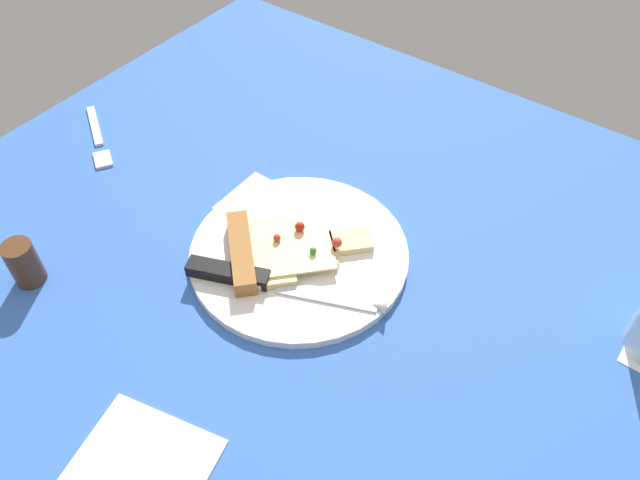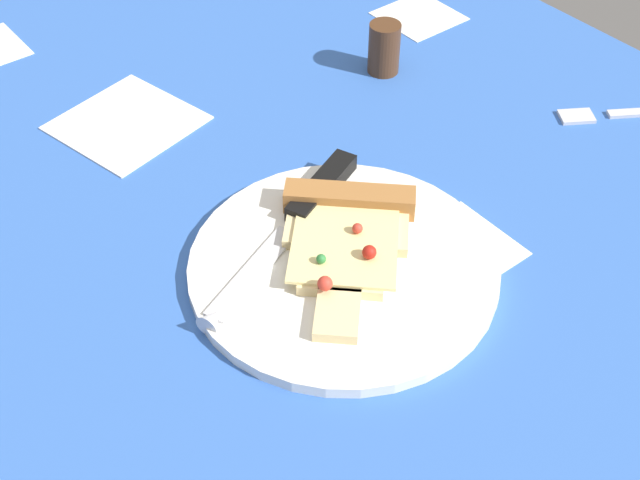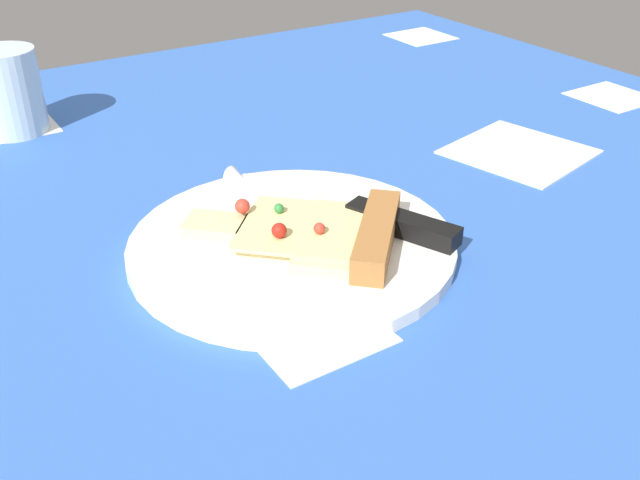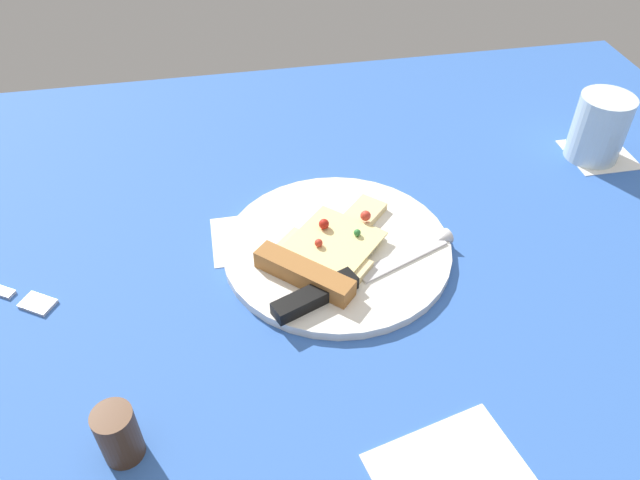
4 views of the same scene
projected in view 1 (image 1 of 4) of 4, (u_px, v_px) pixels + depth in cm
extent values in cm
cube|color=#3360B7|center=(296.00, 331.00, 72.42)|extent=(112.99, 112.99, 3.00)
cube|color=white|center=(259.00, 204.00, 84.62)|extent=(9.00, 9.00, 0.20)
cylinder|color=white|center=(299.00, 254.00, 77.73)|extent=(27.09, 27.09, 1.13)
cube|color=beige|center=(266.00, 252.00, 76.47)|extent=(11.94, 12.10, 1.00)
cube|color=beige|center=(311.00, 246.00, 77.12)|extent=(9.02, 9.07, 1.00)
cube|color=beige|center=(351.00, 241.00, 77.70)|extent=(6.25, 6.20, 1.00)
cube|color=#EDD88C|center=(291.00, 245.00, 76.34)|extent=(13.59, 13.56, 0.30)
cube|color=#9E6633|center=(241.00, 252.00, 75.68)|extent=(10.18, 10.47, 2.20)
sphere|color=red|center=(277.00, 238.00, 76.37)|extent=(0.94, 0.94, 0.94)
sphere|color=red|center=(337.00, 243.00, 75.61)|extent=(1.27, 1.27, 1.27)
sphere|color=#2D7A38|center=(313.00, 251.00, 75.02)|extent=(0.85, 0.85, 0.85)
sphere|color=#B21E14|center=(300.00, 227.00, 77.41)|extent=(1.23, 1.23, 1.23)
cube|color=silver|center=(327.00, 296.00, 72.41)|extent=(6.44, 11.85, 0.30)
cone|color=silver|center=(378.00, 306.00, 71.44)|extent=(2.61, 2.61, 2.00)
cube|color=black|center=(228.00, 273.00, 73.86)|extent=(5.86, 10.08, 1.60)
cylinder|color=#4C2D19|center=(24.00, 263.00, 73.56)|extent=(3.57, 3.57, 5.91)
cube|color=silver|center=(94.00, 125.00, 95.55)|extent=(6.36, 9.09, 0.80)
cube|color=silver|center=(103.00, 158.00, 90.21)|extent=(3.95, 4.33, 0.80)
cube|color=white|center=(135.00, 475.00, 59.46)|extent=(15.58, 15.58, 0.40)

